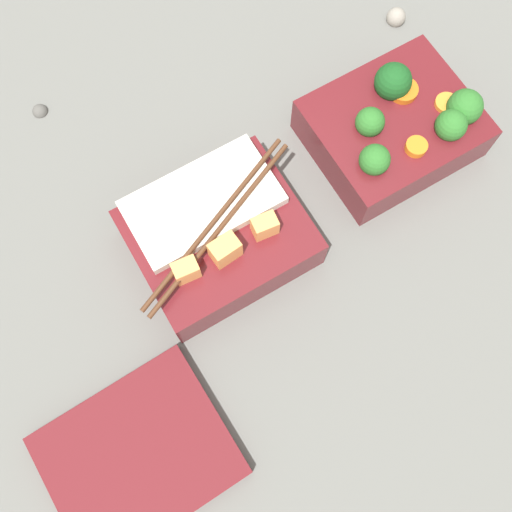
% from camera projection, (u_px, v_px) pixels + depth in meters
% --- Properties ---
extents(ground_plane, '(3.00, 3.00, 0.00)m').
position_uv_depth(ground_plane, '(311.00, 202.00, 0.66)').
color(ground_plane, slate).
extents(bento_tray_vegetable, '(0.17, 0.14, 0.08)m').
position_uv_depth(bento_tray_vegetable, '(395.00, 126.00, 0.66)').
color(bento_tray_vegetable, maroon).
rests_on(bento_tray_vegetable, ground_plane).
extents(bento_tray_rice, '(0.21, 0.14, 0.08)m').
position_uv_depth(bento_tray_rice, '(218.00, 234.00, 0.62)').
color(bento_tray_rice, maroon).
rests_on(bento_tray_rice, ground_plane).
extents(bento_lid, '(0.17, 0.15, 0.02)m').
position_uv_depth(bento_lid, '(138.00, 456.00, 0.57)').
color(bento_lid, maroon).
rests_on(bento_lid, ground_plane).
extents(pebble_0, '(0.02, 0.02, 0.02)m').
position_uv_depth(pebble_0, '(39.00, 110.00, 0.69)').
color(pebble_0, '#595651').
rests_on(pebble_0, ground_plane).
extents(pebble_1, '(0.02, 0.02, 0.02)m').
position_uv_depth(pebble_1, '(396.00, 17.00, 0.73)').
color(pebble_1, gray).
rests_on(pebble_1, ground_plane).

